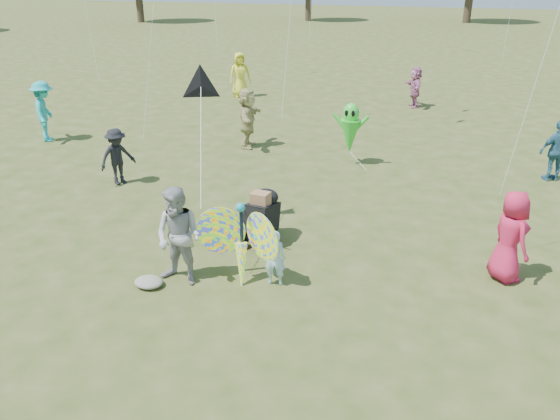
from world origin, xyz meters
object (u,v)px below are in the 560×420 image
object	(u,v)px
crowd_b	(117,157)
crowd_j	(415,87)
crowd_a	(510,236)
crowd_i	(45,111)
jogging_stroller	(262,213)
crowd_c	(557,151)
child_girl	(275,258)
crowd_d	(248,118)
crowd_g	(240,75)
butterfly_kite	(241,244)
alien_kite	(350,131)
adult_man	(179,237)

from	to	relation	value
crowd_b	crowd_j	xyz separation A→B (m)	(6.22, 11.07, 0.06)
crowd_a	crowd_j	world-z (taller)	crowd_a
crowd_i	jogging_stroller	distance (m)	9.98
crowd_a	crowd_c	distance (m)	5.82
crowd_b	crowd_i	world-z (taller)	crowd_i
crowd_c	crowd_j	distance (m)	8.45
child_girl	crowd_b	bearing A→B (deg)	-42.05
crowd_i	crowd_j	world-z (taller)	crowd_i
crowd_j	jogging_stroller	size ratio (longest dim) A/B	1.44
crowd_a	crowd_d	xyz separation A→B (m)	(-7.19, 5.86, 0.08)
child_girl	crowd_d	bearing A→B (deg)	-75.07
crowd_g	butterfly_kite	xyz separation A→B (m)	(5.80, -14.03, -0.21)
jogging_stroller	alien_kite	xyz separation A→B (m)	(0.65, 5.21, 0.36)
crowd_j	child_girl	bearing A→B (deg)	-25.79
crowd_a	crowd_j	distance (m)	13.26
crowd_i	alien_kite	xyz separation A→B (m)	(9.57, 0.76, 0.02)
crowd_a	alien_kite	xyz separation A→B (m)	(-3.90, 5.21, 0.14)
adult_man	alien_kite	bearing A→B (deg)	84.92
child_girl	crowd_b	world-z (taller)	crowd_b
crowd_b	jogging_stroller	world-z (taller)	crowd_b
crowd_c	crowd_i	size ratio (longest dim) A/B	0.84
crowd_b	crowd_i	xyz separation A→B (m)	(-4.34, 2.57, 0.23)
child_girl	alien_kite	bearing A→B (deg)	-98.97
crowd_j	crowd_i	bearing A→B (deg)	-73.54
crowd_a	crowd_b	distance (m)	9.32
crowd_d	butterfly_kite	xyz separation A→B (m)	(2.82, -7.39, -0.19)
crowd_b	adult_man	bearing A→B (deg)	-105.95
butterfly_kite	alien_kite	size ratio (longest dim) A/B	1.00
butterfly_kite	adult_man	bearing A→B (deg)	-158.16
crowd_c	jogging_stroller	world-z (taller)	crowd_c
crowd_b	crowd_j	distance (m)	12.69
crowd_g	butterfly_kite	bearing A→B (deg)	-100.01
crowd_b	butterfly_kite	world-z (taller)	butterfly_kite
crowd_b	crowd_g	world-z (taller)	crowd_g
crowd_c	jogging_stroller	distance (m)	8.19
crowd_c	crowd_g	xyz separation A→B (m)	(-11.55, 6.84, 0.14)
butterfly_kite	crowd_a	bearing A→B (deg)	19.35
crowd_b	jogging_stroller	bearing A→B (deg)	-83.08
crowd_b	jogging_stroller	size ratio (longest dim) A/B	1.32
adult_man	crowd_j	distance (m)	15.07
adult_man	crowd_b	size ratio (longest dim) A/B	1.22
adult_man	butterfly_kite	distance (m)	1.07
adult_man	jogging_stroller	world-z (taller)	adult_man
crowd_c	crowd_d	world-z (taller)	crowd_d
crowd_b	alien_kite	distance (m)	6.21
crowd_a	crowd_j	bearing A→B (deg)	-19.53
crowd_g	crowd_j	size ratio (longest dim) A/B	1.18
crowd_i	alien_kite	distance (m)	9.60
crowd_g	crowd_a	bearing A→B (deg)	-83.34
crowd_g	crowd_j	world-z (taller)	crowd_g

